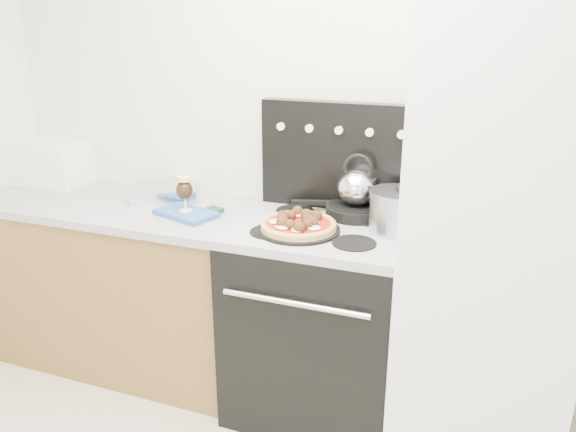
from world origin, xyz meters
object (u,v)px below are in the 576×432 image
at_px(fridge, 493,243).
at_px(toaster_oven, 54,162).
at_px(stove_body, 320,323).
at_px(oven_mitt, 186,213).
at_px(skillet, 356,211).
at_px(pizza, 298,223).
at_px(base_cabinet, 124,286).
at_px(beer_glass, 185,194).
at_px(tea_kettle, 357,184).
at_px(pizza_pan, 298,230).
at_px(stock_pot, 397,213).

height_order(fridge, toaster_oven, fridge).
relative_size(stove_body, toaster_oven, 2.28).
bearing_deg(oven_mitt, skillet, 16.50).
height_order(stove_body, pizza, pizza).
distance_m(base_cabinet, oven_mitt, 0.66).
distance_m(base_cabinet, beer_glass, 0.74).
bearing_deg(toaster_oven, fridge, -5.80).
bearing_deg(oven_mitt, tea_kettle, 16.50).
bearing_deg(pizza_pan, beer_glass, 174.81).
distance_m(beer_glass, pizza, 0.58).
xyz_separation_m(tea_kettle, stock_pot, (0.21, -0.14, -0.07)).
height_order(stove_body, skillet, skillet).
distance_m(fridge, skillet, 0.63).
relative_size(beer_glass, pizza, 0.53).
bearing_deg(base_cabinet, tea_kettle, 7.58).
relative_size(stove_body, fridge, 0.46).
relative_size(stove_body, beer_glass, 5.19).
height_order(base_cabinet, pizza_pan, pizza_pan).
relative_size(base_cabinet, tea_kettle, 7.21).
xyz_separation_m(oven_mitt, tea_kettle, (0.76, 0.22, 0.16)).
distance_m(toaster_oven, stock_pot, 1.96).
bearing_deg(stock_pot, skillet, 146.84).
bearing_deg(beer_glass, stock_pot, 5.19).
distance_m(pizza, skillet, 0.33).
height_order(base_cabinet, fridge, fridge).
height_order(fridge, pizza_pan, fridge).
bearing_deg(stove_body, pizza_pan, -130.28).
height_order(fridge, pizza, fridge).
xyz_separation_m(pizza_pan, stock_pot, (0.39, 0.14, 0.08)).
distance_m(base_cabinet, fridge, 1.88).
xyz_separation_m(fridge, beer_glass, (-1.35, -0.01, 0.06)).
bearing_deg(fridge, oven_mitt, -179.41).
height_order(toaster_oven, stock_pot, toaster_oven).
xyz_separation_m(stove_body, stock_pot, (0.31, 0.05, 0.56)).
bearing_deg(skillet, pizza, -123.11).
relative_size(beer_glass, tea_kettle, 0.84).
relative_size(stove_body, stock_pot, 3.79).
bearing_deg(pizza, base_cabinet, 173.55).
height_order(fridge, oven_mitt, fridge).
relative_size(base_cabinet, skillet, 5.21).
height_order(pizza_pan, stock_pot, stock_pot).
distance_m(beer_glass, stock_pot, 0.97).
xyz_separation_m(beer_glass, tea_kettle, (0.76, 0.22, 0.06)).
relative_size(base_cabinet, stove_body, 1.65).
xyz_separation_m(oven_mitt, pizza, (0.58, -0.05, 0.04)).
distance_m(fridge, oven_mitt, 1.36).
bearing_deg(skillet, stock_pot, -33.16).
xyz_separation_m(pizza_pan, skillet, (0.18, 0.28, 0.02)).
relative_size(tea_kettle, stock_pot, 0.87).
relative_size(fridge, toaster_oven, 4.93).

